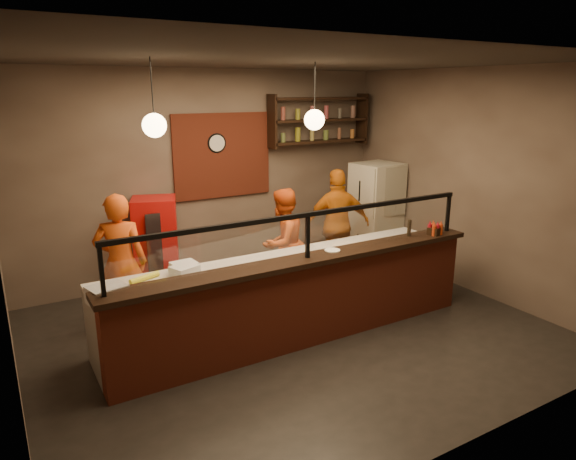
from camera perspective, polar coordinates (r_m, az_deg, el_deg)
floor at (r=6.45m, az=0.61°, el=-11.30°), size 6.00×6.00×0.00m
ceiling at (r=5.77m, az=0.70°, el=18.38°), size 6.00×6.00×0.00m
wall_back at (r=8.11m, az=-8.59°, el=6.00°), size 6.00×0.00×6.00m
wall_right at (r=7.87m, az=19.76°, el=4.98°), size 0.00×5.00×5.00m
wall_front at (r=4.07m, az=19.29°, el=-4.12°), size 6.00×0.00×6.00m
brick_patch at (r=8.12m, az=-7.28°, el=8.20°), size 1.60×0.04×1.30m
service_counter at (r=6.01m, az=2.12°, el=-8.14°), size 4.60×0.25×1.00m
counter_ledge at (r=5.82m, az=2.17°, el=-3.35°), size 4.70×0.37×0.06m
worktop_cabinet at (r=6.43m, az=-0.31°, el=-7.23°), size 4.60×0.75×0.85m
worktop at (r=6.27m, az=-0.32°, el=-3.43°), size 4.60×0.75×0.05m
sneeze_guard at (r=5.72m, az=2.20°, el=-0.12°), size 4.50×0.05×0.52m
wall_shelving at (r=8.76m, az=3.49°, el=12.10°), size 1.84×0.28×0.85m
wall_clock at (r=8.05m, az=-7.96°, el=9.55°), size 0.30×0.04×0.30m
pendant_left at (r=5.35m, az=-14.63°, el=11.20°), size 0.24×0.24×0.77m
pendant_right at (r=6.16m, az=2.95°, el=12.15°), size 0.24×0.24×0.77m
cook_left at (r=6.56m, az=-18.09°, el=-3.49°), size 0.74×0.62×1.72m
cook_mid at (r=7.30m, az=-0.61°, el=-1.46°), size 0.93×0.84×1.57m
cook_right at (r=8.01m, az=5.54°, el=0.62°), size 1.10×0.75×1.73m
fridge at (r=8.84m, az=9.70°, el=1.81°), size 0.78×0.74×1.72m
red_cooler at (r=7.67m, az=-14.40°, el=-1.71°), size 0.75×0.72×1.42m
pizza_dough at (r=6.82m, az=6.80°, el=-1.72°), size 0.55×0.55×0.01m
prep_tub_a at (r=5.74m, az=-11.41°, el=-4.57°), size 0.33×0.30×0.14m
prep_tub_b at (r=5.86m, az=-11.47°, el=-4.16°), size 0.29×0.24×0.13m
prep_tub_c at (r=5.29m, az=-19.45°, el=-6.73°), size 0.40×0.35×0.17m
rolling_pin at (r=5.77m, az=-15.66°, el=-5.13°), size 0.36×0.18×0.06m
condiment_caddy at (r=6.97m, az=16.01°, el=-0.09°), size 0.21×0.18×0.10m
pepper_mill at (r=6.79m, az=13.31°, el=0.22°), size 0.06×0.06×0.22m
small_plate at (r=6.06m, az=4.95°, el=-2.25°), size 0.19×0.19×0.01m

